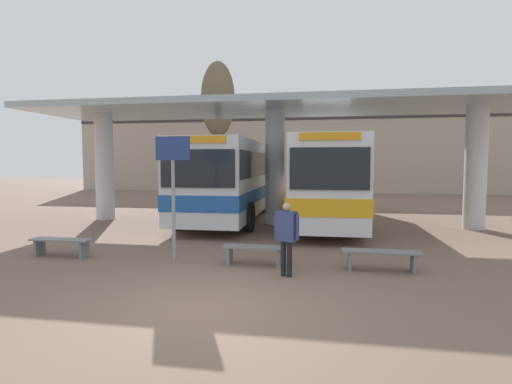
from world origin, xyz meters
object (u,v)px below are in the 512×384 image
(transit_bus_left_bay, at_px, (232,177))
(poplar_tree_behind_left, at_px, (218,102))
(waiting_bench_near_pillar, at_px, (254,251))
(transit_bus_center_bay, at_px, (327,177))
(info_sign_platform, at_px, (173,172))
(waiting_bench_far_platform, at_px, (61,243))
(pedestrian_waiting, at_px, (286,232))
(waiting_bench_mid_platform, at_px, (381,256))

(transit_bus_left_bay, height_order, poplar_tree_behind_left, poplar_tree_behind_left)
(waiting_bench_near_pillar, bearing_deg, transit_bus_center_bay, 77.49)
(info_sign_platform, relative_size, poplar_tree_behind_left, 0.36)
(waiting_bench_far_platform, bearing_deg, info_sign_platform, 5.13)
(transit_bus_left_bay, relative_size, transit_bus_center_bay, 0.93)
(transit_bus_left_bay, relative_size, pedestrian_waiting, 6.35)
(waiting_bench_far_platform, bearing_deg, pedestrian_waiting, -7.93)
(waiting_bench_far_platform, bearing_deg, waiting_bench_mid_platform, -0.00)
(transit_bus_center_bay, distance_m, pedestrian_waiting, 8.62)
(waiting_bench_near_pillar, bearing_deg, transit_bus_left_bay, 107.35)
(waiting_bench_mid_platform, bearing_deg, pedestrian_waiting, -158.01)
(transit_bus_left_bay, distance_m, info_sign_platform, 7.34)
(waiting_bench_far_platform, height_order, poplar_tree_behind_left, poplar_tree_behind_left)
(pedestrian_waiting, bearing_deg, waiting_bench_mid_platform, 42.92)
(pedestrian_waiting, bearing_deg, waiting_bench_far_platform, -167.00)
(transit_bus_left_bay, bearing_deg, pedestrian_waiting, 109.68)
(transit_bus_center_bay, relative_size, poplar_tree_behind_left, 1.27)
(transit_bus_left_bay, height_order, waiting_bench_far_platform, transit_bus_left_bay)
(transit_bus_left_bay, distance_m, waiting_bench_far_platform, 8.24)
(info_sign_platform, bearing_deg, waiting_bench_far_platform, -174.87)
(transit_bus_left_bay, xyz_separation_m, waiting_bench_far_platform, (-2.81, -7.60, -1.52))
(transit_bus_center_bay, xyz_separation_m, waiting_bench_near_pillar, (-1.71, -7.69, -1.54))
(waiting_bench_far_platform, xyz_separation_m, info_sign_platform, (3.04, 0.27, 1.89))
(waiting_bench_mid_platform, relative_size, pedestrian_waiting, 1.09)
(pedestrian_waiting, bearing_deg, transit_bus_center_bay, 105.35)
(waiting_bench_near_pillar, bearing_deg, pedestrian_waiting, -44.12)
(transit_bus_center_bay, xyz_separation_m, info_sign_platform, (-3.85, -7.41, 0.35))
(waiting_bench_mid_platform, bearing_deg, waiting_bench_near_pillar, 180.00)
(waiting_bench_near_pillar, height_order, info_sign_platform, info_sign_platform)
(waiting_bench_mid_platform, relative_size, info_sign_platform, 0.56)
(waiting_bench_far_platform, bearing_deg, transit_bus_center_bay, 48.12)
(waiting_bench_near_pillar, distance_m, waiting_bench_mid_platform, 2.96)
(transit_bus_left_bay, bearing_deg, info_sign_platform, 90.44)
(waiting_bench_near_pillar, xyz_separation_m, waiting_bench_mid_platform, (2.96, 0.00, 0.01))
(transit_bus_center_bay, height_order, waiting_bench_mid_platform, transit_bus_center_bay)
(info_sign_platform, bearing_deg, transit_bus_center_bay, 62.54)
(pedestrian_waiting, relative_size, poplar_tree_behind_left, 0.18)
(transit_bus_center_bay, distance_m, waiting_bench_near_pillar, 8.02)
(waiting_bench_mid_platform, bearing_deg, transit_bus_left_bay, 125.08)
(waiting_bench_near_pillar, relative_size, poplar_tree_behind_left, 0.17)
(waiting_bench_far_platform, distance_m, poplar_tree_behind_left, 16.00)
(waiting_bench_near_pillar, relative_size, info_sign_platform, 0.48)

